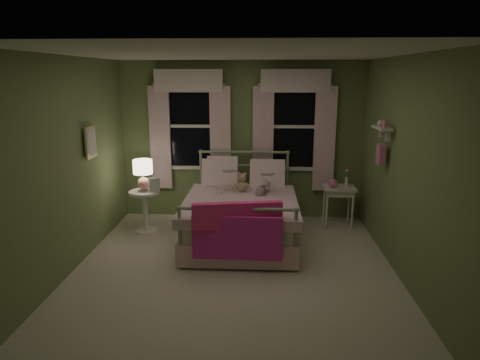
# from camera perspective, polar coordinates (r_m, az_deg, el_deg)

# --- Properties ---
(room_shell) EXTENTS (4.20, 4.20, 4.20)m
(room_shell) POSITION_cam_1_polar(r_m,az_deg,el_deg) (5.06, -0.85, 1.61)
(room_shell) COLOR beige
(room_shell) RESTS_ON ground
(bed) EXTENTS (1.58, 2.04, 1.18)m
(bed) POSITION_cam_1_polar(r_m,az_deg,el_deg) (6.23, 0.11, -4.83)
(bed) COLOR white
(bed) RESTS_ON ground
(pink_throw) EXTENTS (1.10, 0.28, 0.71)m
(pink_throw) POSITION_cam_1_polar(r_m,az_deg,el_deg) (5.20, -0.38, -5.98)
(pink_throw) COLOR #FF318C
(pink_throw) RESTS_ON bed
(child_left) EXTENTS (0.30, 0.24, 0.74)m
(child_left) POSITION_cam_1_polar(r_m,az_deg,el_deg) (6.51, -2.12, 1.14)
(child_left) COLOR #F7D1DD
(child_left) RESTS_ON bed
(child_right) EXTENTS (0.41, 0.33, 0.80)m
(child_right) POSITION_cam_1_polar(r_m,az_deg,el_deg) (6.48, 2.82, 1.36)
(child_right) COLOR #F7D1DD
(child_right) RESTS_ON bed
(book_left) EXTENTS (0.20, 0.12, 0.26)m
(book_left) POSITION_cam_1_polar(r_m,az_deg,el_deg) (6.26, -2.32, 0.84)
(book_left) COLOR beige
(book_left) RESTS_ON child_left
(book_right) EXTENTS (0.20, 0.12, 0.26)m
(book_right) POSITION_cam_1_polar(r_m,az_deg,el_deg) (6.25, 2.81, 0.40)
(book_right) COLOR beige
(book_right) RESTS_ON child_right
(teddy_bear) EXTENTS (0.23, 0.18, 0.30)m
(teddy_bear) POSITION_cam_1_polar(r_m,az_deg,el_deg) (6.38, 0.28, -0.50)
(teddy_bear) COLOR tan
(teddy_bear) RESTS_ON bed
(nightstand_left) EXTENTS (0.46, 0.46, 0.65)m
(nightstand_left) POSITION_cam_1_polar(r_m,az_deg,el_deg) (6.74, -12.57, -3.34)
(nightstand_left) COLOR white
(nightstand_left) RESTS_ON ground
(table_lamp) EXTENTS (0.29, 0.29, 0.46)m
(table_lamp) POSITION_cam_1_polar(r_m,az_deg,el_deg) (6.60, -12.82, 1.10)
(table_lamp) COLOR tan
(table_lamp) RESTS_ON nightstand_left
(book_nightstand) EXTENTS (0.19, 0.24, 0.02)m
(book_nightstand) POSITION_cam_1_polar(r_m,az_deg,el_deg) (6.57, -12.02, -1.58)
(book_nightstand) COLOR beige
(book_nightstand) RESTS_ON nightstand_left
(nightstand_right) EXTENTS (0.50, 0.40, 0.64)m
(nightstand_right) POSITION_cam_1_polar(r_m,az_deg,el_deg) (6.97, 13.03, -1.66)
(nightstand_right) COLOR white
(nightstand_right) RESTS_ON ground
(pink_toy) EXTENTS (0.14, 0.19, 0.14)m
(pink_toy) POSITION_cam_1_polar(r_m,az_deg,el_deg) (6.91, 12.30, -0.40)
(pink_toy) COLOR pink
(pink_toy) RESTS_ON nightstand_right
(bud_vase) EXTENTS (0.06, 0.06, 0.28)m
(bud_vase) POSITION_cam_1_polar(r_m,az_deg,el_deg) (6.98, 14.04, 0.33)
(bud_vase) COLOR white
(bud_vase) RESTS_ON nightstand_right
(window_left) EXTENTS (1.34, 0.13, 1.96)m
(window_left) POSITION_cam_1_polar(r_m,az_deg,el_deg) (7.10, -6.70, 7.71)
(window_left) COLOR black
(window_left) RESTS_ON room_shell
(window_right) EXTENTS (1.34, 0.13, 1.96)m
(window_right) POSITION_cam_1_polar(r_m,az_deg,el_deg) (7.02, 7.23, 7.62)
(window_right) COLOR black
(window_right) RESTS_ON room_shell
(wall_shelf) EXTENTS (0.15, 0.50, 0.60)m
(wall_shelf) POSITION_cam_1_polar(r_m,az_deg,el_deg) (5.91, 18.36, 4.90)
(wall_shelf) COLOR white
(wall_shelf) RESTS_ON room_shell
(framed_picture) EXTENTS (0.03, 0.32, 0.42)m
(framed_picture) POSITION_cam_1_polar(r_m,az_deg,el_deg) (6.05, -19.28, 4.78)
(framed_picture) COLOR beige
(framed_picture) RESTS_ON room_shell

